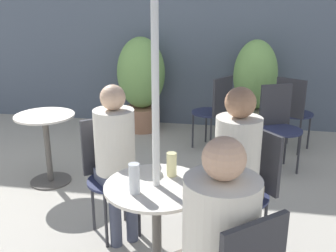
# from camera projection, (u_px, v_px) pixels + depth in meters

# --- Properties ---
(storefront_wall) EXTENTS (10.00, 0.06, 3.00)m
(storefront_wall) POSITION_uv_depth(u_px,v_px,m) (197.00, 21.00, 5.45)
(storefront_wall) COLOR #4C5666
(storefront_wall) RESTS_ON ground_plane
(cafe_table_near) EXTENTS (0.64, 0.64, 0.72)m
(cafe_table_near) POSITION_uv_depth(u_px,v_px,m) (157.00, 215.00, 2.46)
(cafe_table_near) COLOR #514C47
(cafe_table_near) RESTS_ON ground_plane
(cafe_table_far) EXTENTS (0.58, 0.58, 0.72)m
(cafe_table_far) POSITION_uv_depth(u_px,v_px,m) (47.00, 137.00, 3.91)
(cafe_table_far) COLOR #514C47
(cafe_table_far) RESTS_ON ground_plane
(bistro_chair_1) EXTENTS (0.49, 0.48, 0.92)m
(bistro_chair_1) POSITION_uv_depth(u_px,v_px,m) (250.00, 180.00, 2.82)
(bistro_chair_1) COLOR #232847
(bistro_chair_1) RESTS_ON ground_plane
(bistro_chair_2) EXTENTS (0.48, 0.49, 0.92)m
(bistro_chair_2) POSITION_uv_depth(u_px,v_px,m) (109.00, 165.00, 3.08)
(bistro_chair_2) COLOR #232847
(bistro_chair_2) RESTS_ON ground_plane
(bistro_chair_4) EXTENTS (0.46, 0.47, 0.92)m
(bistro_chair_4) POSITION_uv_depth(u_px,v_px,m) (279.00, 119.00, 4.25)
(bistro_chair_4) COLOR #232847
(bistro_chair_4) RESTS_ON ground_plane
(bistro_chair_5) EXTENTS (0.47, 0.48, 0.92)m
(bistro_chair_5) POSITION_uv_depth(u_px,v_px,m) (293.00, 108.00, 4.69)
(bistro_chair_5) COLOR #232847
(bistro_chair_5) RESTS_ON ground_plane
(bistro_chair_6) EXTENTS (0.48, 0.47, 0.92)m
(bistro_chair_6) POSITION_uv_depth(u_px,v_px,m) (216.00, 106.00, 4.75)
(bistro_chair_6) COLOR #232847
(bistro_chair_6) RESTS_ON ground_plane
(seated_person_0) EXTENTS (0.46, 0.47, 1.23)m
(seated_person_0) POSITION_uv_depth(u_px,v_px,m) (218.00, 234.00, 1.89)
(seated_person_0) COLOR brown
(seated_person_0) RESTS_ON ground_plane
(seated_person_1) EXTENTS (0.40, 0.40, 1.26)m
(seated_person_1) POSITION_uv_depth(u_px,v_px,m) (236.00, 159.00, 2.69)
(seated_person_1) COLOR gray
(seated_person_1) RESTS_ON ground_plane
(seated_person_2) EXTENTS (0.38, 0.38, 1.23)m
(seated_person_2) POSITION_uv_depth(u_px,v_px,m) (116.00, 150.00, 2.90)
(seated_person_2) COLOR #42475B
(seated_person_2) RESTS_ON ground_plane
(beer_glass_0) EXTENTS (0.06, 0.06, 0.16)m
(beer_glass_0) POSITION_uv_depth(u_px,v_px,m) (172.00, 164.00, 2.50)
(beer_glass_0) COLOR beige
(beer_glass_0) RESTS_ON cafe_table_near
(beer_glass_1) EXTENTS (0.06, 0.06, 0.18)m
(beer_glass_1) POSITION_uv_depth(u_px,v_px,m) (134.00, 179.00, 2.27)
(beer_glass_1) COLOR silver
(beer_glass_1) RESTS_ON cafe_table_near
(potted_plant_0) EXTENTS (0.66, 0.66, 1.31)m
(potted_plant_0) POSITION_uv_depth(u_px,v_px,m) (141.00, 80.00, 5.47)
(potted_plant_0) COLOR #93664C
(potted_plant_0) RESTS_ON ground_plane
(potted_plant_1) EXTENTS (0.57, 0.57, 1.30)m
(potted_plant_1) POSITION_uv_depth(u_px,v_px,m) (255.00, 84.00, 5.17)
(potted_plant_1) COLOR slate
(potted_plant_1) RESTS_ON ground_plane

